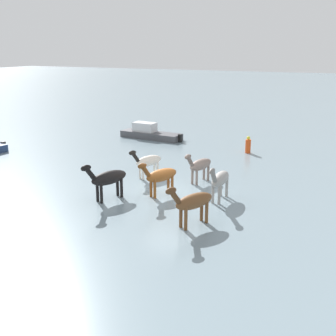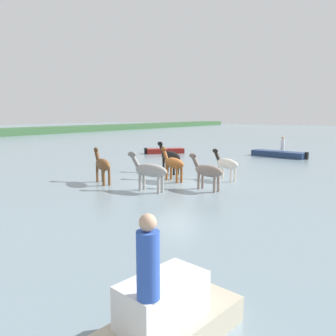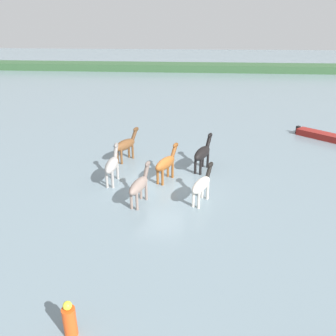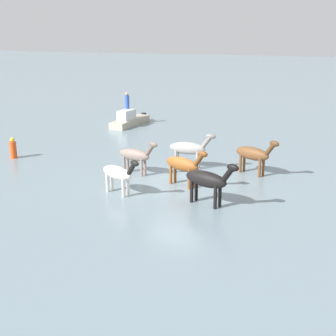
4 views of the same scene
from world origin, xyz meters
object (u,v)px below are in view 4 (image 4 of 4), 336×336
Objects in this scene: horse_rear_stallion at (184,165)px; horse_lead at (118,173)px; boat_launch_far at (129,121)px; horse_pinto_flank at (136,155)px; buoy_channel_marker at (13,149)px; horse_gray_outer at (189,148)px; horse_chestnut_trailing at (254,154)px; horse_dun_straggler at (208,180)px; person_watcher_seated at (127,101)px.

horse_rear_stallion is 1.07× the size of horse_lead.
horse_lead is 14.70m from boat_launch_far.
horse_pinto_flank reaches higher than horse_lead.
horse_gray_outer is at bearing 97.17° from buoy_channel_marker.
horse_rear_stallion is at bearing -5.21° from horse_pinto_flank.
horse_dun_straggler is at bearing -76.96° from horse_chestnut_trailing.
horse_rear_stallion is 2.96m from horse_lead.
horse_pinto_flank is 0.92× the size of horse_dun_straggler.
horse_lead is 4.97m from horse_gray_outer.
horse_pinto_flank is 2.78m from horse_gray_outer.
person_watcher_seated is at bearing -119.79° from boat_launch_far.
horse_dun_straggler is at bearing 73.25° from buoy_channel_marker.
boat_launch_far is (-13.68, -5.34, -0.62)m from horse_lead.
horse_gray_outer is at bearing 135.46° from horse_dun_straggler.
buoy_channel_marker is at bearing -5.78° from boat_launch_far.
horse_pinto_flank is 1.06× the size of horse_lead.
horse_pinto_flank is at bearing 166.85° from horse_dun_straggler.
horse_lead is at bearing -110.72° from horse_chestnut_trailing.
horse_rear_stallion reaches higher than horse_lead.
horse_rear_stallion is 10.20m from buoy_channel_marker.
boat_launch_far is 1.44m from person_watcher_seated.
buoy_channel_marker is at bearing -164.81° from horse_rear_stallion.
horse_rear_stallion is 2.49m from horse_dun_straggler.
horse_pinto_flank is at bearing 32.25° from boat_launch_far.
horse_pinto_flank is 5.14m from horse_dun_straggler.
horse_pinto_flank is 12.18m from person_watcher_seated.
horse_pinto_flank is 0.94× the size of horse_gray_outer.
person_watcher_seated reaches higher than horse_lead.
horse_dun_straggler reaches higher than horse_pinto_flank.
horse_pinto_flank is 5.62m from horse_chestnut_trailing.
horse_lead is 1.85× the size of buoy_channel_marker.
horse_dun_straggler is (2.89, 4.24, 0.10)m from horse_pinto_flank.
horse_chestnut_trailing is at bearing -0.70° from horse_gray_outer.
boat_launch_far is (-10.82, -4.95, -0.65)m from horse_pinto_flank.
buoy_channel_marker is (-3.46, -7.78, -0.41)m from horse_lead.
horse_lead is (1.89, -2.28, -0.06)m from horse_rear_stallion.
horse_gray_outer reaches higher than horse_lead.
horse_chestnut_trailing is 1.91× the size of person_watcher_seated.
horse_lead is at bearing 28.99° from boat_launch_far.
horse_rear_stallion is 0.99× the size of horse_chestnut_trailing.
horse_rear_stallion is at bearing -108.10° from horse_chestnut_trailing.
horse_pinto_flank reaches higher than buoy_channel_marker.
horse_rear_stallion is 0.93× the size of horse_dun_straggler.
horse_lead is at bearing -159.42° from horse_dun_straggler.
buoy_channel_marker is (-3.50, -11.64, -0.54)m from horse_dun_straggler.
horse_gray_outer is 11.48m from boat_launch_far.
buoy_channel_marker is (-1.57, -10.06, -0.48)m from horse_rear_stallion.
horse_lead is 14.95m from person_watcher_seated.
person_watcher_seated is 10.69m from buoy_channel_marker.
horse_dun_straggler reaches higher than horse_rear_stallion.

